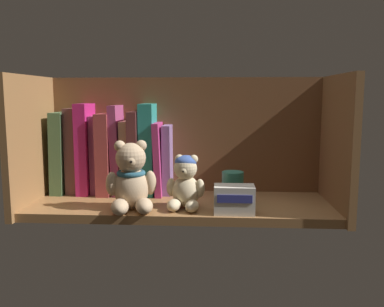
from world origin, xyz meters
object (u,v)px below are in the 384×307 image
at_px(book_4, 109,153).
at_px(teddy_bear_smaller, 185,183).
at_px(book_0, 64,152).
at_px(book_5, 120,149).
at_px(book_7, 137,152).
at_px(book_8, 149,148).
at_px(book_10, 168,159).
at_px(book_2, 88,148).
at_px(small_product_box, 234,199).
at_px(pillar_candle, 233,188).
at_px(book_3, 98,154).
at_px(book_9, 160,158).
at_px(teddy_bear_larger, 131,180).
at_px(book_6, 128,156).
at_px(book_1, 76,150).

height_order(book_4, teddy_bear_smaller, book_4).
relative_size(book_0, book_5, 0.92).
xyz_separation_m(book_7, book_8, (0.03, 0.00, 0.01)).
bearing_deg(book_10, book_7, -180.00).
distance_m(book_2, small_product_box, 0.43).
distance_m(pillar_candle, small_product_box, 0.08).
distance_m(book_0, book_3, 0.09).
bearing_deg(book_10, book_9, 180.00).
distance_m(book_7, book_9, 0.06).
bearing_deg(teddy_bear_smaller, book_3, 148.25).
relative_size(book_0, teddy_bear_larger, 1.36).
xyz_separation_m(book_5, pillar_candle, (0.29, -0.10, -0.08)).
height_order(book_4, book_9, book_4).
distance_m(book_8, book_9, 0.04).
bearing_deg(book_0, book_8, 0.00).
height_order(book_3, book_6, book_3).
bearing_deg(pillar_candle, book_5, 160.58).
distance_m(book_1, book_9, 0.22).
xyz_separation_m(book_5, book_10, (0.13, 0.00, -0.03)).
xyz_separation_m(book_0, book_1, (0.03, 0.00, 0.01)).
bearing_deg(teddy_bear_smaller, book_6, 137.30).
distance_m(book_6, teddy_bear_smaller, 0.23).
distance_m(book_7, pillar_candle, 0.28).
relative_size(book_1, book_9, 1.19).
xyz_separation_m(book_4, small_product_box, (0.33, -0.19, -0.07)).
bearing_deg(book_3, small_product_box, -27.98).
bearing_deg(pillar_candle, teddy_bear_smaller, -156.65).
distance_m(book_1, book_8, 0.20).
distance_m(book_0, small_product_box, 0.49).
bearing_deg(small_product_box, book_9, 135.04).
bearing_deg(pillar_candle, book_7, 157.24).
distance_m(book_1, pillar_candle, 0.43).
relative_size(book_4, teddy_bear_smaller, 1.71).
bearing_deg(small_product_box, book_4, 150.03).
distance_m(book_5, teddy_bear_larger, 0.19).
distance_m(book_3, pillar_candle, 0.37).
relative_size(book_2, book_5, 1.02).
relative_size(book_6, pillar_candle, 2.51).
relative_size(book_9, teddy_bear_larger, 1.19).
bearing_deg(book_6, book_10, 0.00).
relative_size(book_3, book_4, 0.97).
relative_size(book_4, book_10, 1.17).
bearing_deg(book_0, teddy_bear_smaller, -24.18).
bearing_deg(teddy_bear_smaller, small_product_box, -18.56).
bearing_deg(teddy_bear_larger, book_1, 136.92).
bearing_deg(book_9, book_1, 180.00).
bearing_deg(book_1, book_7, -0.00).
distance_m(book_1, book_5, 0.12).
bearing_deg(book_9, book_7, -180.00).
height_order(book_0, book_3, book_0).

